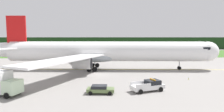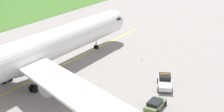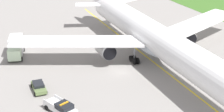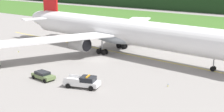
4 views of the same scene
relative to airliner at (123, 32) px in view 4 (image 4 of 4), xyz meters
The scene contains 8 objects.
ground 8.94m from the airliner, 97.55° to the right, with size 320.00×320.00×0.00m, color gray.
grass_verge 51.45m from the airliner, 91.11° to the left, with size 320.00×44.82×0.04m, color #3C6A26.
taxiway_centerline_main 4.84m from the airliner, ahead, with size 82.95×0.30×0.01m, color yellow.
airliner is the anchor object (origin of this frame).
ops_pickup_truck 22.65m from the airliner, 70.74° to the right, with size 5.84×3.75×1.94m.
staff_car 22.53m from the airliner, 91.25° to the right, with size 4.35×2.28×1.30m.
taxiway_edge_light_east 22.36m from the airliner, 36.71° to the right, with size 0.12×0.12×0.44m.
taxiway_edge_light_west 23.52m from the airliner, 145.46° to the right, with size 0.12×0.12×0.46m.
Camera 4 is at (38.54, -46.73, 16.61)m, focal length 49.91 mm.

